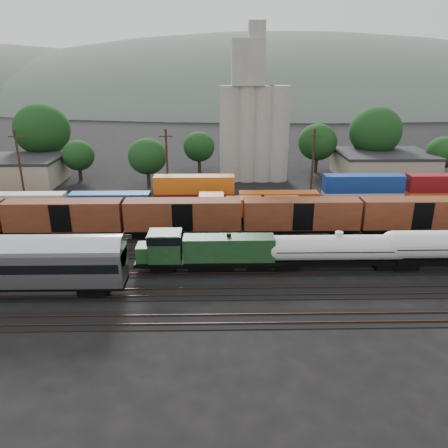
{
  "coord_description": "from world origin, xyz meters",
  "views": [
    {
      "loc": [
        -4.0,
        -48.76,
        21.43
      ],
      "look_at": [
        -3.03,
        2.0,
        3.0
      ],
      "focal_mm": 35.0,
      "sensor_mm": 36.0,
      "label": 1
    }
  ],
  "objects_px": {
    "tank_car_a": "(338,249)",
    "grain_silo": "(254,123)",
    "orange_locomotive": "(242,208)",
    "green_locomotive": "(202,250)"
  },
  "relations": [
    {
      "from": "tank_car_a",
      "to": "grain_silo",
      "type": "bearing_deg",
      "value": 98.35
    },
    {
      "from": "green_locomotive",
      "to": "grain_silo",
      "type": "bearing_deg",
      "value": 77.88
    },
    {
      "from": "tank_car_a",
      "to": "grain_silo",
      "type": "relative_size",
      "value": 0.56
    },
    {
      "from": "green_locomotive",
      "to": "orange_locomotive",
      "type": "height_order",
      "value": "green_locomotive"
    },
    {
      "from": "orange_locomotive",
      "to": "grain_silo",
      "type": "distance_m",
      "value": 27.69
    },
    {
      "from": "green_locomotive",
      "to": "tank_car_a",
      "type": "relative_size",
      "value": 1.02
    },
    {
      "from": "grain_silo",
      "to": "green_locomotive",
      "type": "bearing_deg",
      "value": -102.12
    },
    {
      "from": "green_locomotive",
      "to": "grain_silo",
      "type": "xyz_separation_m",
      "value": [
        8.81,
        41.0,
        8.76
      ]
    },
    {
      "from": "orange_locomotive",
      "to": "grain_silo",
      "type": "relative_size",
      "value": 0.59
    },
    {
      "from": "green_locomotive",
      "to": "tank_car_a",
      "type": "bearing_deg",
      "value": 0.0
    }
  ]
}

